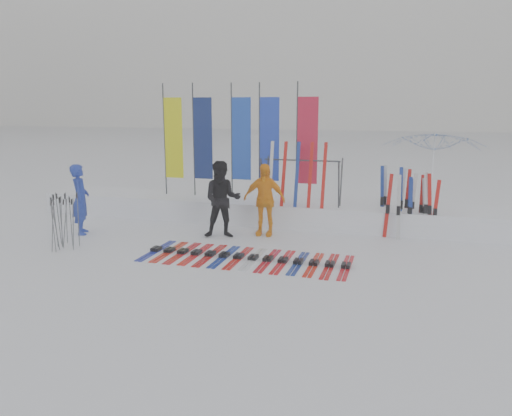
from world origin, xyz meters
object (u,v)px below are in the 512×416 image
(person_black, at_px, (222,200))
(ski_row, at_px, (246,257))
(person_blue, at_px, (80,199))
(person_yellow, at_px, (264,200))
(ski_rack, at_px, (302,176))
(tent_canopy, at_px, (432,175))

(person_black, relative_size, ski_row, 0.43)
(person_blue, relative_size, person_black, 0.94)
(person_blue, bearing_deg, person_black, -108.88)
(person_yellow, xyz_separation_m, ski_rack, (0.72, 1.05, 0.49))
(person_yellow, distance_m, ski_row, 2.23)
(person_black, xyz_separation_m, ski_row, (1.09, -1.55, -0.90))
(person_blue, xyz_separation_m, ski_rack, (5.15, 2.23, 0.51))
(tent_canopy, distance_m, ski_rack, 3.85)
(person_blue, xyz_separation_m, person_black, (3.51, 0.68, 0.06))
(person_blue, height_order, person_black, person_black)
(person_black, bearing_deg, tent_canopy, 17.60)
(person_black, distance_m, person_yellow, 1.04)
(person_yellow, bearing_deg, person_black, -152.78)
(tent_canopy, relative_size, ski_row, 0.65)
(person_blue, height_order, ski_row, person_blue)
(person_blue, distance_m, ski_row, 4.76)
(person_yellow, relative_size, tent_canopy, 0.63)
(ski_rack, bearing_deg, person_yellow, -124.25)
(person_blue, relative_size, ski_row, 0.40)
(person_blue, xyz_separation_m, person_yellow, (4.43, 1.18, 0.02))
(ski_row, xyz_separation_m, ski_rack, (0.55, 3.10, 1.35))
(ski_row, height_order, ski_rack, ski_rack)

